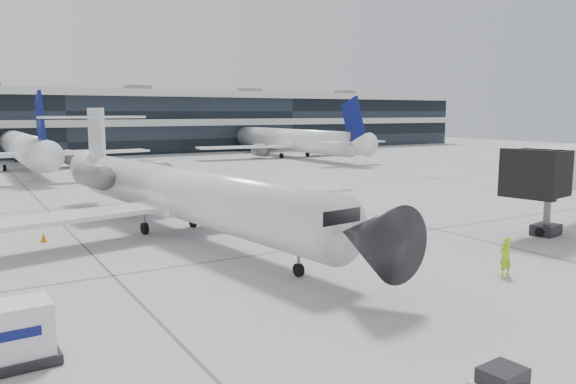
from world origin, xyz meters
TOP-DOWN VIEW (x-y plane):
  - ground at (0.00, 0.00)m, footprint 220.00×220.00m
  - terminal at (0.00, 82.00)m, footprint 170.00×22.00m
  - bg_jet_center at (-8.00, 55.00)m, footprint 32.00×40.00m
  - bg_jet_right at (32.00, 55.00)m, footprint 32.00×40.00m
  - regional_jet at (-4.38, 6.95)m, footprint 26.52×33.09m
  - ramp_worker at (5.18, -9.00)m, footprint 0.69×0.48m
  - cargo_uld at (-14.59, -7.64)m, footprint 2.29×1.74m
  - traffic_cone at (-11.75, 8.80)m, footprint 0.40×0.40m

SIDE VIEW (x-z plane):
  - ground at x=0.00m, z-range 0.00..0.00m
  - bg_jet_center at x=-8.00m, z-range -4.80..4.80m
  - bg_jet_right at x=32.00m, z-range -4.80..4.80m
  - traffic_cone at x=-11.75m, z-range -0.01..0.53m
  - ramp_worker at x=5.18m, z-range 0.00..1.81m
  - cargo_uld at x=-14.59m, z-range 0.01..1.82m
  - regional_jet at x=-4.38m, z-range -1.21..6.43m
  - terminal at x=0.00m, z-range 0.00..10.00m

